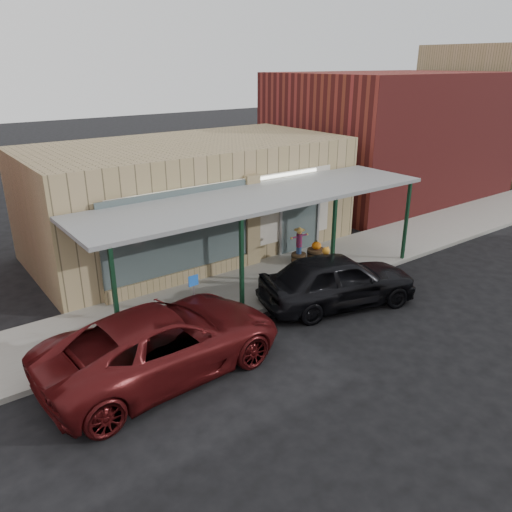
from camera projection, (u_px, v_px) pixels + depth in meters
ground at (339, 328)px, 14.00m from camera, size 120.00×120.00×0.00m
sidewalk at (261, 283)px, 16.67m from camera, size 40.00×3.20×0.15m
storefront at (191, 197)px, 19.35m from camera, size 12.00×6.25×4.20m
awning at (262, 198)px, 15.57m from camera, size 12.00×3.00×3.04m
block_buildings_near at (219, 145)px, 20.63m from camera, size 61.00×8.00×8.00m
barrel_scarecrow at (299, 251)px, 18.03m from camera, size 0.83×0.58×1.37m
barrel_pumpkin at (316, 253)px, 18.29m from camera, size 0.75×0.75×0.78m
handicap_sign at (194, 293)px, 13.61m from camera, size 0.30×0.04×1.47m
parked_sedan at (338, 280)px, 15.09m from camera, size 5.17×3.16×1.65m
car_maroon at (164, 341)px, 11.78m from camera, size 6.04×3.04×1.64m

